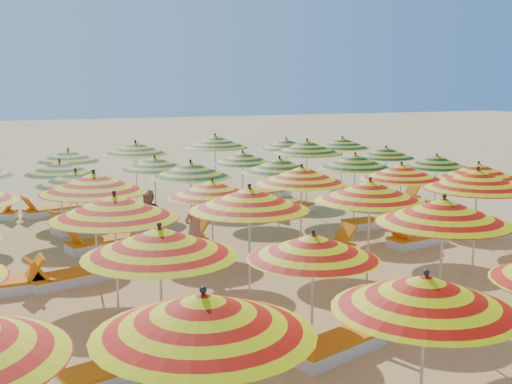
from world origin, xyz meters
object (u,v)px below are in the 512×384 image
umbrella_13 (114,207)px  lounger_21 (289,209)px  umbrella_20 (212,189)px  umbrella_38 (136,148)px  umbrella_9 (444,211)px  umbrella_1 (203,314)px  umbrella_7 (160,242)px  umbrella_29 (437,161)px  beachgoer_a (194,228)px  umbrella_40 (286,144)px  lounger_5 (340,343)px  lounger_4 (124,368)px  umbrella_37 (68,156)px  lounger_9 (1,286)px  umbrella_26 (191,170)px  umbrella_32 (155,163)px  lounger_18 (452,216)px  umbrella_34 (307,147)px  umbrella_16 (478,180)px  lounger_12 (417,239)px  umbrella_8 (313,246)px  umbrella_22 (401,172)px  lounger_25 (270,193)px  lounger_16 (175,242)px  umbrella_19 (94,183)px  lounger_11 (321,248)px  lounger_24 (51,211)px  umbrella_14 (249,199)px  lounger_22 (397,199)px  umbrella_23 (478,170)px  umbrella_21 (302,175)px  umbrella_2 (425,293)px  lounger_26 (353,189)px  lounger_13 (487,231)px  umbrella_41 (342,143)px  lounger_17 (373,222)px  umbrella_33 (243,158)px  umbrella_28 (355,161)px  umbrella_27 (279,165)px  lounger_20 (82,226)px  lounger_10 (69,277)px  umbrella_15 (370,191)px

umbrella_13 → lounger_21: bearing=48.0°
umbrella_20 → lounger_21: bearing=50.0°
umbrella_38 → umbrella_9: bearing=-78.0°
umbrella_1 → umbrella_7: size_ratio=1.18×
umbrella_29 → beachgoer_a: size_ratio=1.60×
umbrella_40 → lounger_5: (-4.75, -12.50, -1.77)m
lounger_4 → umbrella_37: bearing=70.3°
umbrella_37 → lounger_9: size_ratio=1.48×
umbrella_40 → umbrella_26: bearing=-133.9°
umbrella_32 → lounger_18: 8.92m
umbrella_34 → umbrella_1: bearing=-120.0°
umbrella_34 → umbrella_16: bearing=-87.5°
lounger_12 → umbrella_38: bearing=-62.0°
umbrella_8 → umbrella_22: size_ratio=0.90×
umbrella_1 → lounger_25: 17.18m
umbrella_20 → lounger_25: 9.19m
umbrella_37 → lounger_16: size_ratio=1.49×
umbrella_16 → umbrella_38: umbrella_16 is taller
umbrella_13 → umbrella_19: size_ratio=1.01×
lounger_11 → lounger_21: same height
umbrella_37 → lounger_24: 1.81m
lounger_16 → umbrella_14: bearing=-89.3°
lounger_22 → umbrella_1: bearing=-131.1°
lounger_12 → umbrella_19: bearing=-10.6°
umbrella_19 → beachgoer_a: umbrella_19 is taller
umbrella_23 → beachgoer_a: bearing=174.5°
umbrella_21 → beachgoer_a: bearing=164.0°
umbrella_2 → lounger_24: size_ratio=1.47×
lounger_18 → umbrella_40: bearing=-64.5°
umbrella_23 → lounger_26: 7.66m
lounger_13 → lounger_18: 1.95m
umbrella_2 → lounger_24: 15.46m
umbrella_38 → lounger_4: 12.34m
umbrella_41 → lounger_17: (-1.81, -5.06, -1.76)m
umbrella_33 → lounger_26: size_ratio=1.30×
lounger_22 → umbrella_28: bearing=-140.9°
umbrella_27 → umbrella_41: size_ratio=1.08×
umbrella_7 → umbrella_13: size_ratio=0.85×
lounger_12 → lounger_20: size_ratio=0.99×
umbrella_14 → lounger_4: size_ratio=1.44×
lounger_21 → beachgoer_a: bearing=21.4°
umbrella_16 → umbrella_32: size_ratio=1.13×
umbrella_40 → lounger_25: bearing=152.3°
umbrella_32 → lounger_17: 6.44m
lounger_10 → umbrella_38: bearing=-128.0°
umbrella_37 → umbrella_40: 7.50m
umbrella_15 → umbrella_37: bearing=115.9°
umbrella_34 → lounger_16: bearing=-150.5°
lounger_10 → lounger_20: bearing=-116.2°
lounger_13 → umbrella_23: bearing=15.4°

